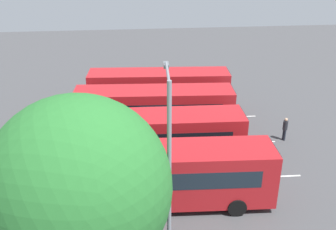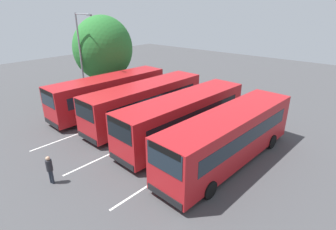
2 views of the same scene
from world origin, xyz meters
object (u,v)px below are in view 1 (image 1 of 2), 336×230
object	(u,v)px
bus_center_right	(155,109)
pedestrian	(285,127)
bus_center_left	(153,137)
depot_tree	(80,189)
street_lamp	(169,169)
bus_far_left	(166,174)
bus_far_right	(159,89)

from	to	relation	value
bus_center_right	pedestrian	xyz separation A→B (m)	(8.55, -2.19, -0.78)
bus_center_left	pedestrian	world-z (taller)	bus_center_left
bus_center_left	depot_tree	bearing A→B (deg)	-106.53
street_lamp	depot_tree	size ratio (longest dim) A/B	1.03
bus_far_left	street_lamp	xyz separation A→B (m)	(-0.31, -4.18, 2.99)
bus_far_left	street_lamp	bearing A→B (deg)	-91.38
pedestrian	bus_far_right	bearing A→B (deg)	-48.49
bus_far_left	depot_tree	xyz separation A→B (m)	(-3.43, -5.03, 2.95)
street_lamp	bus_center_right	bearing A→B (deg)	1.52
bus_center_right	depot_tree	distance (m)	13.97
bus_center_left	bus_center_right	size ratio (longest dim) A/B	1.00
bus_center_right	depot_tree	xyz separation A→B (m)	(-3.49, -13.20, 2.95)
pedestrian	street_lamp	world-z (taller)	street_lamp
bus_far_left	street_lamp	world-z (taller)	street_lamp
bus_far_right	street_lamp	distance (m)	16.47
bus_far_left	bus_far_right	bearing A→B (deg)	89.46
bus_far_left	bus_center_left	world-z (taller)	same
pedestrian	depot_tree	size ratio (longest dim) A/B	0.20
street_lamp	bus_far_right	bearing A→B (deg)	-0.40
bus_center_left	street_lamp	xyz separation A→B (m)	(0.04, -8.25, 2.99)
pedestrian	street_lamp	size ratio (longest dim) A/B	0.20
bus_center_left	bus_center_right	distance (m)	4.13
bus_center_right	bus_far_right	xyz separation A→B (m)	(0.66, 3.82, 0.00)
bus_center_right	bus_far_right	world-z (taller)	same
bus_center_left	street_lamp	world-z (taller)	street_lamp
bus_center_left	pedestrian	distance (m)	9.20
bus_center_left	street_lamp	size ratio (longest dim) A/B	1.32
bus_far_right	pedestrian	xyz separation A→B (m)	(7.89, -6.01, -0.78)
bus_center_right	depot_tree	size ratio (longest dim) A/B	1.37
street_lamp	bus_far_left	bearing A→B (deg)	-1.03
bus_center_left	street_lamp	bearing A→B (deg)	-87.56
bus_far_left	bus_center_left	xyz separation A→B (m)	(-0.36, 4.06, 0.00)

